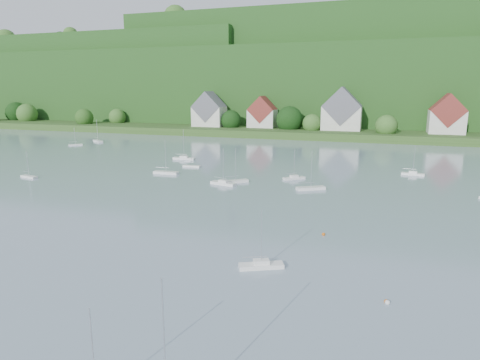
# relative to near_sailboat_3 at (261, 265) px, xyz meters

# --- Properties ---
(far_shore_strip) EXTENTS (600.00, 60.00, 3.00)m
(far_shore_strip) POSITION_rel_near_sailboat_3_xyz_m (-9.07, 151.88, 1.10)
(far_shore_strip) COLOR #2E4F1D
(far_shore_strip) RESTS_ON ground
(forested_ridge) EXTENTS (620.00, 181.22, 69.89)m
(forested_ridge) POSITION_rel_near_sailboat_3_xyz_m (-8.67, 220.44, 22.48)
(forested_ridge) COLOR #173D13
(forested_ridge) RESTS_ON ground
(village_building_0) EXTENTS (14.00, 10.40, 16.00)m
(village_building_0) POSITION_rel_near_sailboat_3_xyz_m (-64.07, 138.88, 9.11)
(village_building_0) COLOR beige
(village_building_0) RESTS_ON far_shore_strip
(village_building_1) EXTENTS (12.00, 9.36, 14.00)m
(village_building_1) POSITION_rel_near_sailboat_3_xyz_m (-39.07, 140.88, 8.35)
(village_building_1) COLOR beige
(village_building_1) RESTS_ON far_shore_strip
(village_building_2) EXTENTS (16.00, 11.44, 18.00)m
(village_building_2) POSITION_rel_near_sailboat_3_xyz_m (-4.07, 139.88, 9.87)
(village_building_2) COLOR beige
(village_building_2) RESTS_ON far_shore_strip
(village_building_3) EXTENTS (13.00, 10.40, 15.50)m
(village_building_3) POSITION_rel_near_sailboat_3_xyz_m (35.93, 137.88, 9.03)
(village_building_3) COLOR beige
(village_building_3) RESTS_ON far_shore_strip
(near_sailboat_3) EXTENTS (5.23, 3.53, 6.91)m
(near_sailboat_3) POSITION_rel_near_sailboat_3_xyz_m (0.00, 0.00, 0.00)
(near_sailboat_3) COLOR white
(near_sailboat_3) RESTS_ON ground
(mooring_buoy_2) EXTENTS (0.44, 0.44, 0.44)m
(mooring_buoy_2) POSITION_rel_near_sailboat_3_xyz_m (13.59, -3.89, -0.40)
(mooring_buoy_2) COLOR orange
(mooring_buoy_2) RESTS_ON ground
(mooring_buoy_3) EXTENTS (0.48, 0.48, 0.48)m
(mooring_buoy_3) POSITION_rel_near_sailboat_3_xyz_m (5.32, 13.42, -0.40)
(mooring_buoy_3) COLOR orange
(mooring_buoy_3) RESTS_ON ground
(mooring_buoy_4) EXTENTS (0.50, 0.50, 0.50)m
(mooring_buoy_4) POSITION_rel_near_sailboat_3_xyz_m (13.70, -4.10, -0.40)
(mooring_buoy_4) COLOR silver
(mooring_buoy_4) RESTS_ON ground
(far_sailboat_cluster) EXTENTS (197.51, 66.33, 8.71)m
(far_sailboat_cluster) POSITION_rel_near_sailboat_3_xyz_m (3.83, 61.81, -0.03)
(far_sailboat_cluster) COLOR white
(far_sailboat_cluster) RESTS_ON ground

